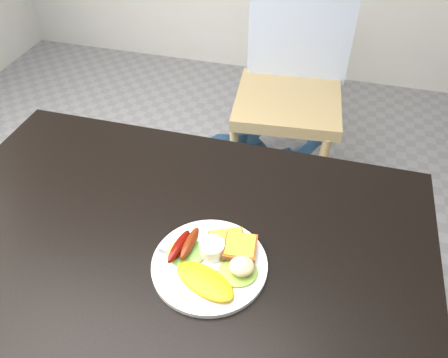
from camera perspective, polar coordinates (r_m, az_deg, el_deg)
The scene contains 14 objects.
dining_table at distance 1.03m, azimuth -7.12°, elevation -8.73°, with size 1.20×0.80×0.04m, color black.
dining_chair at distance 2.04m, azimuth 8.35°, elevation 9.93°, with size 0.47×0.47×0.06m, color tan.
person at distance 1.53m, azimuth -3.80°, elevation 13.27°, with size 0.57×0.38×1.58m, color #2D588D.
plate at distance 0.96m, azimuth -1.90°, elevation -11.12°, with size 0.25×0.25×0.01m, color white.
lettuce_left at distance 0.97m, azimuth -5.01°, elevation -9.54°, with size 0.09×0.08×0.01m, color #5E9D3A.
lettuce_right at distance 0.94m, azimuth 1.80°, elevation -12.05°, with size 0.09×0.08×0.01m, color olive.
omelette at distance 0.92m, azimuth -2.53°, elevation -13.17°, with size 0.14×0.07×0.02m, color gold.
sausage_a at distance 0.97m, azimuth -5.92°, elevation -8.73°, with size 0.02×0.10×0.02m, color #5E0000.
sausage_b at distance 0.97m, azimuth -4.50°, elevation -8.36°, with size 0.02×0.10×0.02m, color #662003.
ramekin at distance 0.96m, azimuth -1.58°, elevation -9.09°, with size 0.06×0.06×0.03m, color white.
toast_a at distance 0.98m, azimuth 0.48°, elevation -8.51°, with size 0.08×0.08×0.01m, color brown.
toast_b at distance 0.96m, azimuth 2.13°, elevation -8.84°, with size 0.07×0.07×0.01m, color #974C1A.
potato_salad at distance 0.92m, azimuth 2.33°, elevation -11.33°, with size 0.05×0.05×0.03m, color #FAF2AB.
fork at distance 0.96m, azimuth -4.81°, elevation -10.73°, with size 0.15×0.01×0.00m, color #ADAFB7.
Camera 1 is at (0.29, -0.59, 1.53)m, focal length 35.00 mm.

